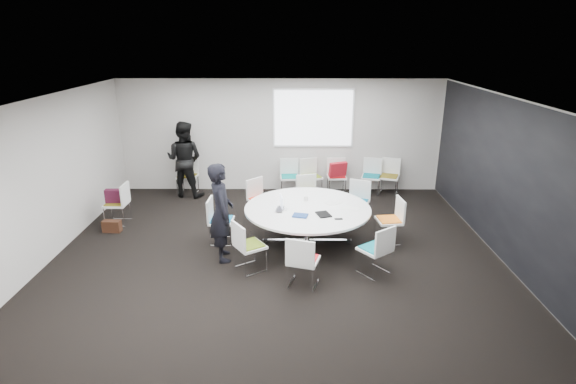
{
  "coord_description": "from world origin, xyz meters",
  "views": [
    {
      "loc": [
        0.26,
        -7.53,
        3.77
      ],
      "look_at": [
        0.2,
        0.4,
        1.0
      ],
      "focal_mm": 28.0,
      "sensor_mm": 36.0,
      "label": 1
    }
  ],
  "objects_px": {
    "chair_ring_b": "(357,210)",
    "chair_ring_f": "(250,255)",
    "cup": "(306,198)",
    "chair_ring_c": "(308,203)",
    "chair_back_b": "(311,183)",
    "chair_back_d": "(371,183)",
    "chair_ring_a": "(389,229)",
    "chair_back_a": "(290,184)",
    "chair_ring_e": "(221,229)",
    "chair_person_back": "(188,183)",
    "brown_bag": "(112,226)",
    "chair_ring_h": "(375,259)",
    "maroon_bag": "(115,196)",
    "chair_ring_d": "(261,207)",
    "chair_spare_left": "(118,211)",
    "conference_table": "(307,216)",
    "chair_back_c": "(336,183)",
    "chair_ring_g": "(303,270)",
    "person_back": "(184,159)",
    "person_main": "(221,212)",
    "chair_back_e": "(389,183)",
    "laptop": "(282,210)"
  },
  "relations": [
    {
      "from": "chair_ring_b",
      "to": "chair_ring_f",
      "type": "bearing_deg",
      "value": 67.74
    },
    {
      "from": "cup",
      "to": "chair_ring_c",
      "type": "bearing_deg",
      "value": 84.6
    },
    {
      "from": "chair_back_b",
      "to": "chair_back_d",
      "type": "distance_m",
      "value": 1.5
    },
    {
      "from": "chair_ring_a",
      "to": "chair_back_a",
      "type": "height_order",
      "value": "same"
    },
    {
      "from": "chair_ring_e",
      "to": "chair_person_back",
      "type": "bearing_deg",
      "value": -153.82
    },
    {
      "from": "chair_person_back",
      "to": "brown_bag",
      "type": "relative_size",
      "value": 2.44
    },
    {
      "from": "chair_back_d",
      "to": "chair_ring_h",
      "type": "bearing_deg",
      "value": 96.29
    },
    {
      "from": "chair_ring_e",
      "to": "maroon_bag",
      "type": "relative_size",
      "value": 2.2
    },
    {
      "from": "chair_ring_b",
      "to": "chair_ring_h",
      "type": "distance_m",
      "value": 2.22
    },
    {
      "from": "chair_ring_f",
      "to": "chair_back_d",
      "type": "height_order",
      "value": "same"
    },
    {
      "from": "chair_ring_d",
      "to": "chair_spare_left",
      "type": "bearing_deg",
      "value": -40.71
    },
    {
      "from": "chair_ring_d",
      "to": "chair_ring_e",
      "type": "height_order",
      "value": "same"
    },
    {
      "from": "conference_table",
      "to": "chair_ring_f",
      "type": "distance_m",
      "value": 1.48
    },
    {
      "from": "chair_back_a",
      "to": "chair_back_c",
      "type": "height_order",
      "value": "same"
    },
    {
      "from": "chair_back_d",
      "to": "conference_table",
      "type": "bearing_deg",
      "value": 74.38
    },
    {
      "from": "chair_ring_g",
      "to": "cup",
      "type": "distance_m",
      "value": 2.01
    },
    {
      "from": "chair_back_a",
      "to": "person_back",
      "type": "relative_size",
      "value": 0.47
    },
    {
      "from": "chair_back_b",
      "to": "person_back",
      "type": "bearing_deg",
      "value": -18.53
    },
    {
      "from": "chair_ring_c",
      "to": "person_main",
      "type": "relative_size",
      "value": 0.5
    },
    {
      "from": "chair_back_a",
      "to": "chair_person_back",
      "type": "relative_size",
      "value": 1.0
    },
    {
      "from": "chair_ring_d",
      "to": "chair_back_e",
      "type": "height_order",
      "value": "same"
    },
    {
      "from": "chair_back_a",
      "to": "brown_bag",
      "type": "relative_size",
      "value": 2.44
    },
    {
      "from": "chair_back_b",
      "to": "chair_back_c",
      "type": "height_order",
      "value": "same"
    },
    {
      "from": "chair_ring_e",
      "to": "chair_person_back",
      "type": "distance_m",
      "value": 3.1
    },
    {
      "from": "chair_ring_a",
      "to": "chair_back_e",
      "type": "xyz_separation_m",
      "value": [
        0.57,
        2.81,
        0.0
      ]
    },
    {
      "from": "chair_ring_e",
      "to": "maroon_bag",
      "type": "bearing_deg",
      "value": -108.76
    },
    {
      "from": "chair_back_b",
      "to": "brown_bag",
      "type": "height_order",
      "value": "chair_back_b"
    },
    {
      "from": "conference_table",
      "to": "chair_back_b",
      "type": "bearing_deg",
      "value": 86.19
    },
    {
      "from": "chair_back_a",
      "to": "person_main",
      "type": "bearing_deg",
      "value": 68.6
    },
    {
      "from": "chair_ring_g",
      "to": "cup",
      "type": "relative_size",
      "value": 9.78
    },
    {
      "from": "chair_ring_b",
      "to": "chair_ring_f",
      "type": "distance_m",
      "value": 2.97
    },
    {
      "from": "chair_back_d",
      "to": "chair_spare_left",
      "type": "bearing_deg",
      "value": 33.91
    },
    {
      "from": "chair_ring_e",
      "to": "laptop",
      "type": "xyz_separation_m",
      "value": [
        1.18,
        -0.17,
        0.47
      ]
    },
    {
      "from": "chair_ring_e",
      "to": "chair_ring_f",
      "type": "relative_size",
      "value": 1.0
    },
    {
      "from": "chair_ring_f",
      "to": "chair_ring_h",
      "type": "relative_size",
      "value": 1.0
    },
    {
      "from": "chair_ring_h",
      "to": "brown_bag",
      "type": "bearing_deg",
      "value": 124.34
    },
    {
      "from": "person_back",
      "to": "cup",
      "type": "distance_m",
      "value": 3.71
    },
    {
      "from": "chair_back_c",
      "to": "chair_person_back",
      "type": "relative_size",
      "value": 1.0
    },
    {
      "from": "chair_spare_left",
      "to": "maroon_bag",
      "type": "xyz_separation_m",
      "value": [
        -0.02,
        0.0,
        0.34
      ]
    },
    {
      "from": "chair_ring_f",
      "to": "chair_back_a",
      "type": "distance_m",
      "value": 3.92
    },
    {
      "from": "chair_spare_left",
      "to": "chair_back_c",
      "type": "bearing_deg",
      "value": -66.98
    },
    {
      "from": "chair_ring_b",
      "to": "chair_back_e",
      "type": "xyz_separation_m",
      "value": [
        1.05,
        1.82,
        0.0
      ]
    },
    {
      "from": "chair_back_a",
      "to": "laptop",
      "type": "height_order",
      "value": "chair_back_a"
    },
    {
      "from": "chair_ring_d",
      "to": "person_main",
      "type": "bearing_deg",
      "value": 27.04
    },
    {
      "from": "chair_ring_b",
      "to": "chair_spare_left",
      "type": "height_order",
      "value": "same"
    },
    {
      "from": "chair_ring_g",
      "to": "chair_back_b",
      "type": "xyz_separation_m",
      "value": [
        0.31,
        4.4,
        0.0
      ]
    },
    {
      "from": "chair_ring_f",
      "to": "chair_back_b",
      "type": "distance_m",
      "value": 4.07
    },
    {
      "from": "chair_ring_d",
      "to": "cup",
      "type": "xyz_separation_m",
      "value": [
        0.93,
        -0.82,
        0.5
      ]
    },
    {
      "from": "chair_ring_e",
      "to": "chair_back_c",
      "type": "bearing_deg",
      "value": 141.18
    },
    {
      "from": "brown_bag",
      "to": "person_main",
      "type": "bearing_deg",
      "value": -24.83
    }
  ]
}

